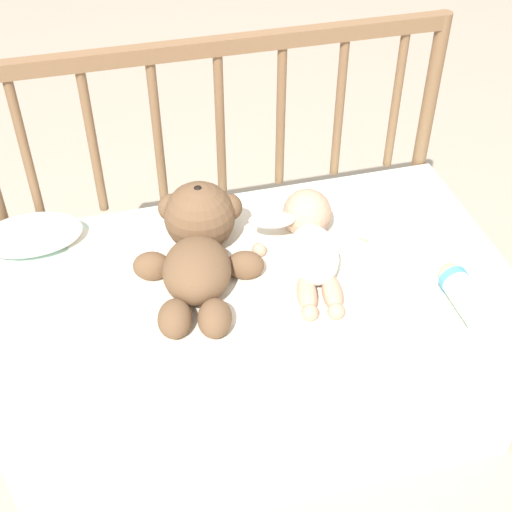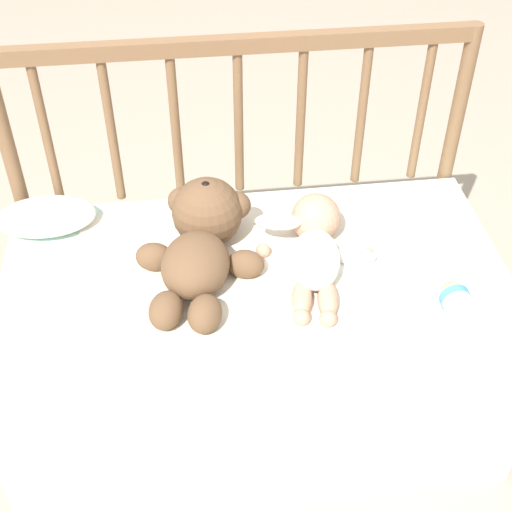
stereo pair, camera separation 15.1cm
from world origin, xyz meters
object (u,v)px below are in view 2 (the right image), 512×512
at_px(teddy_bear, 201,239).
at_px(small_pillow, 46,216).
at_px(baby_bottle, 462,312).
at_px(baby, 315,247).

height_order(teddy_bear, small_pillow, teddy_bear).
distance_m(teddy_bear, small_pillow, 0.40).
bearing_deg(baby_bottle, teddy_bear, 153.66).
xyz_separation_m(teddy_bear, baby, (0.25, -0.03, -0.02)).
bearing_deg(small_pillow, baby, -18.60).
distance_m(baby_bottle, small_pillow, 0.96).
relative_size(baby, small_pillow, 1.52).
relative_size(baby, baby_bottle, 2.17).
height_order(teddy_bear, baby, teddy_bear).
relative_size(teddy_bear, baby, 1.14).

